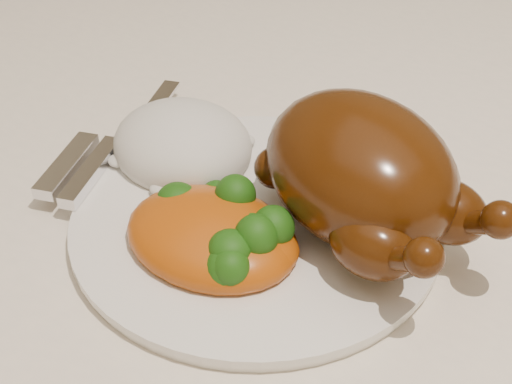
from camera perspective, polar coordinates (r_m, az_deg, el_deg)
The scene contains 7 objects.
dining_table at distance 0.63m, azimuth 14.09°, elevation -5.79°, with size 1.60×0.90×0.76m.
tablecloth at distance 0.58m, azimuth 15.16°, elevation -0.56°, with size 1.73×1.03×0.18m.
dinner_plate at distance 0.49m, azimuth -0.00°, elevation -2.35°, with size 0.25×0.25×0.01m, color white.
roast_chicken at distance 0.45m, azimuth 8.56°, elevation 1.49°, with size 0.19×0.15×0.09m.
rice_mound at distance 0.54m, azimuth -5.90°, elevation 3.71°, with size 0.12×0.11×0.06m.
mac_and_cheese at distance 0.45m, azimuth -2.73°, elevation -3.56°, with size 0.13×0.10×0.05m.
cutlery at distance 0.55m, azimuth -12.03°, elevation 3.17°, with size 0.07×0.18×0.01m.
Camera 1 is at (0.14, -0.45, 1.09)m, focal length 50.00 mm.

